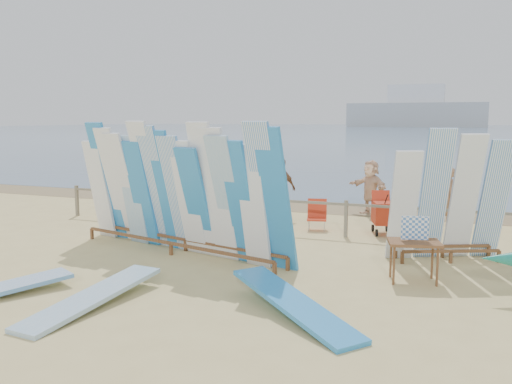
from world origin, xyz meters
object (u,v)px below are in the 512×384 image
at_px(beachgoer_5, 370,187).
at_px(beachgoer_8, 405,201).
at_px(main_surfboard_rack, 178,194).
at_px(beachgoer_1, 172,182).
at_px(side_surfboard_rack, 450,201).
at_px(beachgoer_0, 139,187).
at_px(flat_board_d, 294,316).
at_px(flat_board_b, 93,306).
at_px(beachgoer_4, 280,190).
at_px(beach_chair_left, 261,212).
at_px(stroller, 382,217).
at_px(beach_chair_right, 317,221).
at_px(vendor_table, 414,260).
at_px(beachgoer_7, 450,196).

xyz_separation_m(beachgoer_5, beachgoer_8, (1.26, -2.47, 0.01)).
relative_size(main_surfboard_rack, beachgoer_1, 3.31).
relative_size(side_surfboard_rack, beachgoer_0, 1.58).
bearing_deg(side_surfboard_rack, beachgoer_1, 132.54).
xyz_separation_m(flat_board_d, flat_board_b, (-3.00, -0.70, 0.00)).
relative_size(side_surfboard_rack, beachgoer_4, 1.50).
bearing_deg(main_surfboard_rack, beachgoer_5, 78.78).
bearing_deg(side_surfboard_rack, beachgoer_4, 124.52).
xyz_separation_m(side_surfboard_rack, beachgoer_4, (-4.54, 2.80, -0.32)).
xyz_separation_m(main_surfboard_rack, beach_chair_left, (0.33, 4.05, -1.02)).
distance_m(main_surfboard_rack, beachgoer_4, 4.33).
height_order(flat_board_b, beachgoer_4, beachgoer_4).
bearing_deg(stroller, beach_chair_right, 164.80).
bearing_deg(beachgoer_0, stroller, -124.71).
bearing_deg(flat_board_d, beachgoer_0, 85.33).
bearing_deg(vendor_table, beachgoer_4, 117.57).
xyz_separation_m(beach_chair_left, beach_chair_right, (1.78, -0.60, -0.02)).
bearing_deg(beachgoer_7, vendor_table, 172.43).
distance_m(side_surfboard_rack, beachgoer_0, 9.02).
height_order(beach_chair_right, beachgoer_8, beachgoer_8).
height_order(side_surfboard_rack, beachgoer_8, side_surfboard_rack).
distance_m(beachgoer_8, beachgoer_0, 7.65).
relative_size(vendor_table, flat_board_d, 0.43).
height_order(main_surfboard_rack, beachgoer_8, main_surfboard_rack).
relative_size(beach_chair_right, beachgoer_7, 0.50).
height_order(vendor_table, flat_board_d, vendor_table).
height_order(side_surfboard_rack, beach_chair_right, side_surfboard_rack).
height_order(main_surfboard_rack, side_surfboard_rack, main_surfboard_rack).
bearing_deg(beachgoer_1, beachgoer_7, 76.30).
relative_size(beachgoer_0, beachgoer_7, 1.09).
bearing_deg(flat_board_b, beachgoer_5, 80.08).
height_order(beachgoer_5, beachgoer_7, beachgoer_5).
bearing_deg(side_surfboard_rack, flat_board_b, -159.65).
xyz_separation_m(beachgoer_0, beachgoer_1, (0.24, 1.52, -0.00)).
height_order(stroller, beachgoer_5, beachgoer_5).
xyz_separation_m(flat_board_d, beachgoer_5, (-0.39, 8.90, 0.82)).
relative_size(main_surfboard_rack, stroller, 5.30).
relative_size(beach_chair_left, stroller, 0.81).
bearing_deg(beachgoer_1, beach_chair_left, 57.37).
bearing_deg(beach_chair_right, flat_board_b, -117.52).
bearing_deg(flat_board_b, side_surfboard_rack, 49.45).
xyz_separation_m(stroller, beachgoer_5, (-0.74, 2.68, 0.39)).
relative_size(beachgoer_5, beachgoer_8, 0.99).
bearing_deg(beachgoer_4, beachgoer_0, 134.03).
relative_size(stroller, beachgoer_1, 0.62).
bearing_deg(beachgoer_0, beachgoer_7, -112.75).
bearing_deg(stroller, beachgoer_5, 87.35).
distance_m(beach_chair_left, beachgoer_5, 3.49).
bearing_deg(main_surfboard_rack, beachgoer_8, 55.85).
distance_m(vendor_table, beach_chair_left, 6.28).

